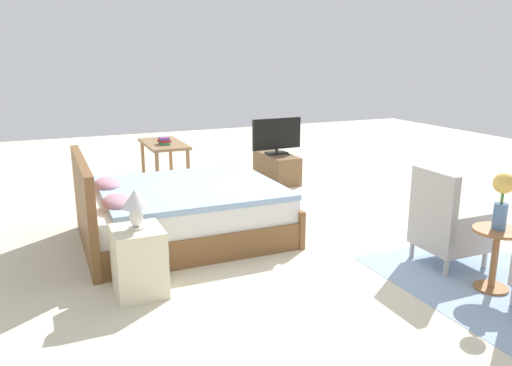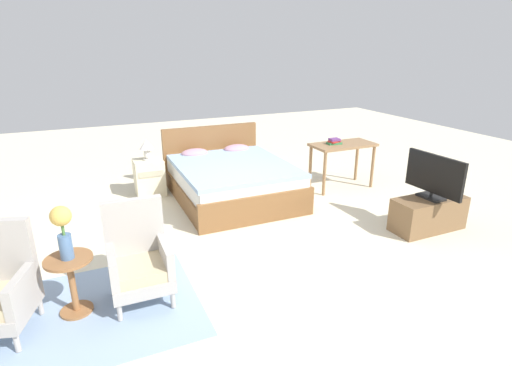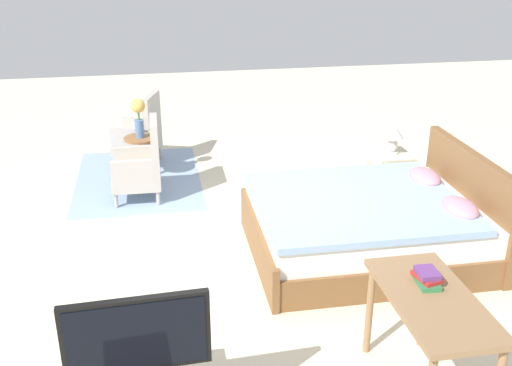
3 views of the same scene
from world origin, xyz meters
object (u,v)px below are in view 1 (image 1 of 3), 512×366
object	(u,v)px
armchair_by_window_right	(445,226)
table_lamp	(135,203)
bed	(179,212)
tv_flatscreen	(277,136)
side_table	(495,252)
nightstand	(139,261)
book_stack	(164,141)
flower_vase	(503,195)
tv_stand	(276,167)
vanity_desk	(164,150)

from	to	relation	value
armchair_by_window_right	table_lamp	bearing A→B (deg)	78.37
bed	tv_flatscreen	world-z (taller)	tv_flatscreen
side_table	nightstand	world-z (taller)	nightstand
book_stack	bed	bearing A→B (deg)	170.86
flower_vase	table_lamp	xyz separation A→B (m)	(1.14, 2.74, -0.05)
armchair_by_window_right	nightstand	distance (m)	2.80
armchair_by_window_right	tv_stand	distance (m)	3.60
side_table	table_lamp	distance (m)	3.00
bed	flower_vase	distance (m)	3.12
nightstand	side_table	bearing A→B (deg)	-112.60
tv_flatscreen	bed	bearing A→B (deg)	132.28
nightstand	tv_flatscreen	size ratio (longest dim) A/B	0.68
tv_stand	tv_flatscreen	world-z (taller)	tv_flatscreen
bed	vanity_desk	bearing A→B (deg)	-9.16
armchair_by_window_right	nightstand	size ratio (longest dim) A/B	1.62
flower_vase	book_stack	distance (m)	4.35
bed	tv_flatscreen	distance (m)	2.87
side_table	bed	bearing A→B (deg)	42.74
tv_stand	vanity_desk	bearing A→B (deg)	92.00
tv_flatscreen	book_stack	size ratio (longest dim) A/B	3.54
armchair_by_window_right	flower_vase	size ratio (longest dim) A/B	1.93
table_lamp	tv_stand	bearing A→B (deg)	-42.25
armchair_by_window_right	table_lamp	xyz separation A→B (m)	(0.57, 2.75, 0.40)
flower_vase	nightstand	distance (m)	3.02
vanity_desk	side_table	bearing A→B (deg)	-156.42
nightstand	flower_vase	bearing A→B (deg)	-112.60
side_table	tv_flatscreen	xyz separation A→B (m)	(4.17, -0.01, 0.38)
bed	flower_vase	world-z (taller)	flower_vase
side_table	armchair_by_window_right	bearing A→B (deg)	-0.59
vanity_desk	book_stack	world-z (taller)	book_stack
bed	book_stack	distance (m)	1.78
nightstand	bed	bearing A→B (deg)	-30.09
bed	table_lamp	world-z (taller)	bed
side_table	flower_vase	world-z (taller)	flower_vase
bed	tv_stand	size ratio (longest dim) A/B	2.18
side_table	tv_stand	distance (m)	4.17
bed	book_stack	xyz separation A→B (m)	(1.69, -0.27, 0.49)
table_lamp	book_stack	xyz separation A→B (m)	(2.81, -0.92, 0.01)
table_lamp	tv_flatscreen	world-z (taller)	tv_flatscreen
flower_vase	nightstand	size ratio (longest dim) A/B	0.84
table_lamp	tv_flatscreen	distance (m)	4.09
vanity_desk	tv_stand	bearing A→B (deg)	-88.00
table_lamp	book_stack	size ratio (longest dim) A/B	1.41
flower_vase	tv_stand	world-z (taller)	flower_vase
bed	book_stack	size ratio (longest dim) A/B	8.94
flower_vase	nightstand	xyz separation A→B (m)	(1.14, 2.74, -0.55)
vanity_desk	table_lamp	bearing A→B (deg)	162.28
bed	nightstand	distance (m)	1.30
flower_vase	book_stack	xyz separation A→B (m)	(3.95, 1.82, -0.04)
side_table	flower_vase	size ratio (longest dim) A/B	1.13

